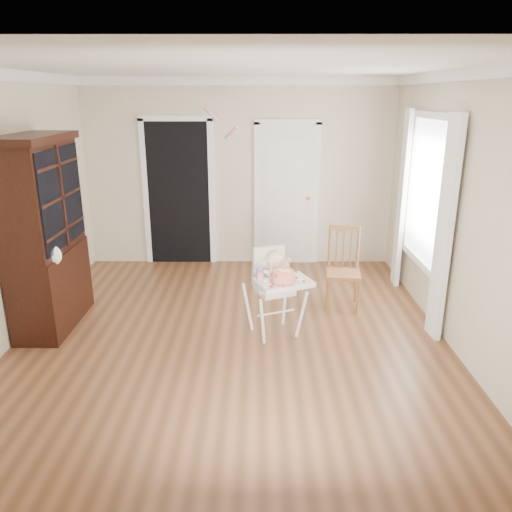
{
  "coord_description": "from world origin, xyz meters",
  "views": [
    {
      "loc": [
        0.28,
        -4.82,
        2.45
      ],
      "look_at": [
        0.26,
        -0.05,
        0.91
      ],
      "focal_mm": 35.0,
      "sensor_mm": 36.0,
      "label": 1
    }
  ],
  "objects_px": {
    "high_chair": "(275,282)",
    "china_cabinet": "(45,234)",
    "cake": "(283,276)",
    "sippy_cup": "(260,275)",
    "dining_chair": "(343,271)"
  },
  "relations": [
    {
      "from": "cake",
      "to": "china_cabinet",
      "type": "xyz_separation_m",
      "value": [
        -2.52,
        0.42,
        0.31
      ]
    },
    {
      "from": "high_chair",
      "to": "china_cabinet",
      "type": "bearing_deg",
      "value": 151.87
    },
    {
      "from": "high_chair",
      "to": "sippy_cup",
      "type": "xyz_separation_m",
      "value": [
        -0.16,
        -0.2,
        0.15
      ]
    },
    {
      "from": "high_chair",
      "to": "china_cabinet",
      "type": "distance_m",
      "value": 2.49
    },
    {
      "from": "high_chair",
      "to": "china_cabinet",
      "type": "xyz_separation_m",
      "value": [
        -2.44,
        0.23,
        0.45
      ]
    },
    {
      "from": "china_cabinet",
      "to": "sippy_cup",
      "type": "bearing_deg",
      "value": -10.55
    },
    {
      "from": "cake",
      "to": "china_cabinet",
      "type": "bearing_deg",
      "value": 170.47
    },
    {
      "from": "high_chair",
      "to": "cake",
      "type": "height_order",
      "value": "high_chair"
    },
    {
      "from": "sippy_cup",
      "to": "china_cabinet",
      "type": "relative_size",
      "value": 0.08
    },
    {
      "from": "sippy_cup",
      "to": "china_cabinet",
      "type": "bearing_deg",
      "value": 169.45
    },
    {
      "from": "cake",
      "to": "sippy_cup",
      "type": "distance_m",
      "value": 0.24
    },
    {
      "from": "high_chair",
      "to": "cake",
      "type": "bearing_deg",
      "value": -90.87
    },
    {
      "from": "high_chair",
      "to": "dining_chair",
      "type": "bearing_deg",
      "value": 18.47
    },
    {
      "from": "dining_chair",
      "to": "china_cabinet",
      "type": "bearing_deg",
      "value": -164.83
    },
    {
      "from": "sippy_cup",
      "to": "dining_chair",
      "type": "relative_size",
      "value": 0.18
    }
  ]
}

